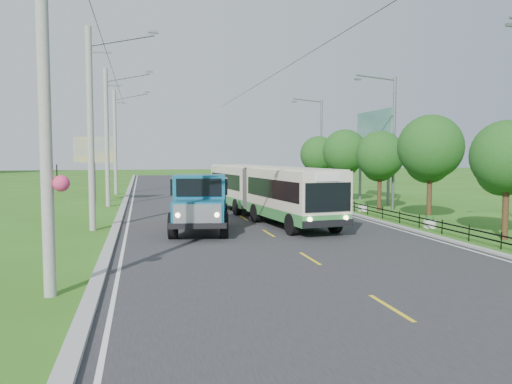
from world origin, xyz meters
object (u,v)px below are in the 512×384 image
object	(u,v)px
tree_back	(318,157)
streetlight_mid	(392,138)
pole_nearest	(47,109)
pole_near	(91,128)
streetlight_far	(320,143)
billboard_left	(94,154)
planter_near	(430,222)
planter_far	(321,197)
pole_mid	(107,137)
pole_far	(116,141)
tree_third	(430,151)
tree_second	(506,160)
billboard_right	(374,135)
dump_truck	(201,199)
bus	(265,188)
tree_fifth	(345,154)
planter_mid	(363,207)
tree_fourth	(380,158)

from	to	relation	value
tree_back	streetlight_mid	distance (m)	12.23
pole_nearest	pole_near	size ratio (longest dim) A/B	1.00
streetlight_far	billboard_left	size ratio (longest dim) A/B	1.74
pole_nearest	tree_back	size ratio (longest dim) A/B	1.82
planter_near	streetlight_far	bearing A→B (deg)	84.70
planter_far	tree_back	bearing A→B (deg)	73.12
pole_mid	tree_back	size ratio (longest dim) A/B	1.82
pole_far	tree_third	xyz separation A→B (m)	(18.12, -24.86, -1.11)
pole_far	tree_second	bearing A→B (deg)	-59.58
pole_nearest	pole_mid	xyz separation A→B (m)	(-0.02, 24.00, 0.16)
tree_back	billboard_right	distance (m)	6.82
pole_far	tree_back	size ratio (longest dim) A/B	1.82
billboard_left	dump_truck	world-z (taller)	billboard_left
pole_nearest	billboard_right	distance (m)	30.84
pole_nearest	tree_third	xyz separation A→B (m)	(18.10, 11.14, -0.95)
bus	planter_far	bearing A→B (deg)	47.70
pole_mid	billboard_right	world-z (taller)	pole_mid
tree_second	planter_near	bearing A→B (deg)	108.03
tree_third	tree_fifth	distance (m)	12.00
pole_near	pole_far	size ratio (longest dim) A/B	1.00
bus	tree_fifth	bearing A→B (deg)	37.68
tree_second	planter_near	world-z (taller)	tree_second
tree_second	tree_third	xyz separation A→B (m)	(0.00, 6.00, 0.47)
tree_third	planter_mid	distance (m)	7.04
tree_fourth	planter_near	distance (m)	8.87
tree_second	tree_fourth	xyz separation A→B (m)	(0.00, 12.00, 0.07)
planter_far	planter_near	bearing A→B (deg)	-90.00
streetlight_mid	billboard_left	xyz separation A→B (m)	(-20.14, 10.00, -1.04)
pole_far	tree_fourth	xyz separation A→B (m)	(18.12, -18.86, -1.51)
tree_third	tree_back	xyz separation A→B (m)	(-0.00, 18.00, -0.33)
pole_far	billboard_left	xyz separation A→B (m)	(-1.24, -9.00, -1.23)
tree_back	billboard_left	size ratio (longest dim) A/B	1.06
pole_nearest	billboard_left	world-z (taller)	pole_nearest
pole_far	billboard_right	distance (m)	24.33
pole_near	dump_truck	size ratio (longest dim) A/B	1.42
streetlight_mid	planter_near	xyz separation A→B (m)	(-2.04, -8.00, -4.62)
tree_second	billboard_left	xyz separation A→B (m)	(-19.36, 21.86, 0.35)
billboard_right	bus	distance (m)	14.28
tree_third	streetlight_far	xyz separation A→B (m)	(0.79, 19.86, 0.92)
tree_fourth	bus	size ratio (longest dim) A/B	0.34
pole_mid	tree_back	xyz separation A→B (m)	(18.12, 5.14, -1.44)
streetlight_far	dump_truck	size ratio (longest dim) A/B	1.29
tree_fifth	planter_far	distance (m)	4.21
tree_second	streetlight_mid	distance (m)	11.97
planter_mid	tree_third	bearing A→B (deg)	-77.90
planter_near	billboard_right	distance (m)	15.34
pole_nearest	billboard_right	xyz separation A→B (m)	(20.54, 23.00, 0.41)
tree_fourth	streetlight_mid	world-z (taller)	streetlight_mid
pole_nearest	pole_near	distance (m)	12.00
planter_near	planter_mid	xyz separation A→B (m)	(0.00, 8.00, 0.00)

